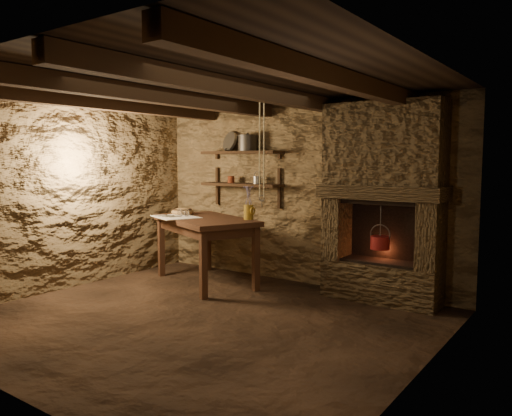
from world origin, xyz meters
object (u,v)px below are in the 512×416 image
Objects in this scene: iron_stockpot at (248,144)px; red_pot at (380,242)px; work_table at (206,248)px; wooden_bowl at (183,212)px; stoneware_jug at (249,205)px.

red_pot is (1.99, -0.12, -1.16)m from iron_stockpot.
work_table is at bearing -111.42° from iron_stockpot.
red_pot is at bearing 7.88° from wooden_bowl.
wooden_bowl is 1.18× the size of iron_stockpot.
iron_stockpot is at bearing 91.64° from work_table.
stoneware_jug is 0.97m from iron_stockpot.
work_table is 5.61× the size of wooden_bowl.
wooden_bowl is at bearing -168.74° from stoneware_jug.
stoneware_jug is 1.72m from red_pot.
red_pot is (1.65, 0.32, -0.36)m from stoneware_jug.
wooden_bowl is 2.79m from red_pot.
stoneware_jug is at bearing 40.34° from work_table.
wooden_bowl is 1.32m from iron_stockpot.
wooden_bowl reaches higher than work_table.
stoneware_jug is 0.81× the size of red_pot.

